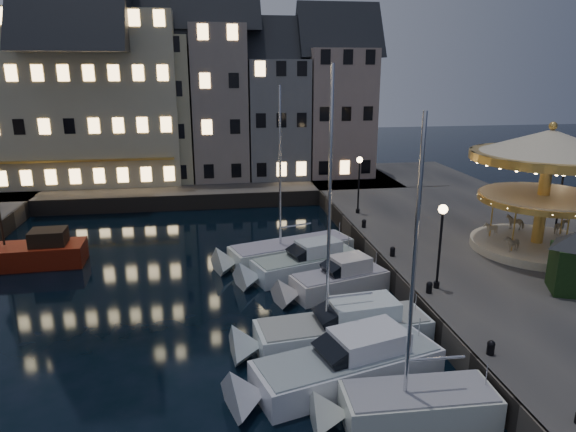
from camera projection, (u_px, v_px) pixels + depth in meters
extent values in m
plane|color=black|center=(293.00, 333.00, 23.23)|extent=(160.00, 160.00, 0.00)
cube|color=#474442|center=(507.00, 257.00, 30.81)|extent=(16.00, 56.00, 1.30)
cube|color=#474442|center=(161.00, 188.00, 48.44)|extent=(44.00, 12.00, 1.30)
cube|color=#47423A|center=(379.00, 264.00, 29.63)|extent=(0.15, 44.00, 1.30)
cube|color=#47423A|center=(180.00, 203.00, 43.04)|extent=(48.00, 0.15, 1.30)
cylinder|color=black|center=(436.00, 285.00, 24.84)|extent=(0.28, 0.28, 0.30)
cylinder|color=black|center=(439.00, 251.00, 24.35)|extent=(0.12, 0.12, 3.80)
sphere|color=#FFD18C|center=(443.00, 209.00, 23.78)|extent=(0.44, 0.44, 0.44)
cylinder|color=black|center=(358.00, 211.00, 37.65)|extent=(0.28, 0.28, 0.30)
cylinder|color=black|center=(359.00, 188.00, 37.17)|extent=(0.12, 0.12, 3.80)
sphere|color=#FFD18C|center=(360.00, 160.00, 36.60)|extent=(0.44, 0.44, 0.44)
cylinder|color=black|center=(555.00, 230.00, 33.15)|extent=(0.28, 0.28, 0.30)
cylinder|color=black|center=(559.00, 204.00, 32.67)|extent=(0.12, 0.12, 3.80)
sphere|color=#FFD18C|center=(564.00, 173.00, 32.10)|extent=(0.44, 0.44, 0.44)
cylinder|color=black|center=(491.00, 349.00, 19.04)|extent=(0.28, 0.28, 0.40)
sphere|color=black|center=(491.00, 344.00, 18.98)|extent=(0.30, 0.30, 0.30)
cylinder|color=black|center=(429.00, 289.00, 24.26)|extent=(0.28, 0.28, 0.40)
sphere|color=black|center=(429.00, 285.00, 24.20)|extent=(0.30, 0.30, 0.30)
cylinder|color=black|center=(392.00, 253.00, 29.01)|extent=(0.28, 0.28, 0.40)
sphere|color=black|center=(393.00, 249.00, 28.95)|extent=(0.30, 0.30, 0.30)
cylinder|color=black|center=(364.00, 225.00, 34.23)|extent=(0.28, 0.28, 0.40)
sphere|color=black|center=(364.00, 221.00, 34.17)|extent=(0.30, 0.30, 0.30)
cube|color=gray|center=(30.00, 122.00, 46.93)|extent=(5.00, 8.00, 11.00)
cube|color=slate|center=(92.00, 116.00, 47.60)|extent=(5.60, 8.00, 12.00)
cube|color=tan|center=(158.00, 109.00, 48.36)|extent=(6.20, 8.00, 13.00)
cube|color=gray|center=(219.00, 103.00, 49.07)|extent=(5.00, 8.00, 14.00)
cube|color=slate|center=(276.00, 118.00, 50.29)|extent=(5.60, 8.00, 11.00)
cube|color=gray|center=(336.00, 112.00, 51.04)|extent=(6.20, 8.00, 12.00)
cube|color=#BCB695|center=(90.00, 99.00, 47.19)|extent=(16.00, 9.00, 15.00)
cube|color=silver|center=(418.00, 408.00, 17.40)|extent=(5.23, 2.14, 1.30)
cube|color=gray|center=(420.00, 391.00, 17.22)|extent=(4.97, 1.97, 0.10)
cylinder|color=silver|center=(414.00, 267.00, 15.90)|extent=(0.14, 0.14, 9.05)
cube|color=silver|center=(348.00, 370.00, 19.56)|extent=(7.64, 4.25, 1.30)
cube|color=#89969C|center=(348.00, 355.00, 19.38)|extent=(7.24, 3.97, 0.10)
cube|color=silver|center=(369.00, 340.00, 19.60)|extent=(3.14, 2.48, 0.80)
cube|color=black|center=(335.00, 351.00, 19.06)|extent=(1.62, 1.96, 0.96)
cube|color=silver|center=(343.00, 334.00, 22.21)|extent=(7.73, 2.97, 1.30)
cube|color=gray|center=(343.00, 320.00, 22.03)|extent=(7.34, 2.75, 0.10)
cube|color=silver|center=(363.00, 309.00, 22.13)|extent=(3.02, 1.95, 0.80)
cube|color=black|center=(330.00, 315.00, 21.79)|extent=(1.41, 1.68, 0.98)
cylinder|color=silver|center=(329.00, 208.00, 20.44)|extent=(0.14, 0.14, 10.16)
cube|color=silver|center=(339.00, 285.00, 27.29)|extent=(5.47, 3.37, 1.30)
cube|color=#928E9C|center=(340.00, 273.00, 27.11)|extent=(5.18, 3.14, 0.10)
cube|color=silver|center=(350.00, 264.00, 27.25)|extent=(2.29, 1.97, 0.80)
cube|color=black|center=(333.00, 269.00, 26.85)|extent=(1.29, 1.58, 0.82)
cube|color=silver|center=(307.00, 267.00, 29.71)|extent=(6.66, 4.00, 1.30)
cube|color=gray|center=(307.00, 256.00, 29.52)|extent=(6.31, 3.74, 0.10)
cube|color=silver|center=(318.00, 247.00, 29.74)|extent=(2.78, 2.26, 0.80)
cube|color=black|center=(299.00, 252.00, 29.21)|extent=(1.50, 1.74, 0.90)
cube|color=silver|center=(292.00, 253.00, 32.05)|extent=(8.06, 4.50, 1.30)
cube|color=gray|center=(292.00, 242.00, 31.87)|extent=(7.64, 4.21, 0.10)
cylinder|color=silver|center=(280.00, 161.00, 30.10)|extent=(0.14, 0.14, 10.41)
cube|color=maroon|center=(25.00, 257.00, 30.97)|extent=(7.02, 2.67, 1.50)
cube|color=black|center=(48.00, 237.00, 30.91)|extent=(2.10, 1.74, 0.92)
cylinder|color=beige|center=(536.00, 246.00, 30.07)|extent=(7.38, 7.38, 0.46)
cylinder|color=gold|center=(543.00, 194.00, 29.21)|extent=(0.65, 0.65, 5.72)
cylinder|color=beige|center=(543.00, 196.00, 29.24)|extent=(6.83, 6.83, 0.17)
cylinder|color=gold|center=(543.00, 199.00, 29.28)|extent=(7.09, 7.09, 0.32)
cone|color=beige|center=(551.00, 143.00, 28.39)|extent=(8.49, 8.49, 1.48)
cylinder|color=gold|center=(549.00, 157.00, 28.61)|extent=(8.49, 8.49, 0.46)
sphere|color=gold|center=(553.00, 126.00, 28.13)|extent=(0.46, 0.46, 0.46)
imported|color=beige|center=(567.00, 229.00, 30.97)|extent=(1.54, 1.11, 0.92)
cube|color=black|center=(573.00, 270.00, 24.14)|extent=(2.43, 2.43, 2.22)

